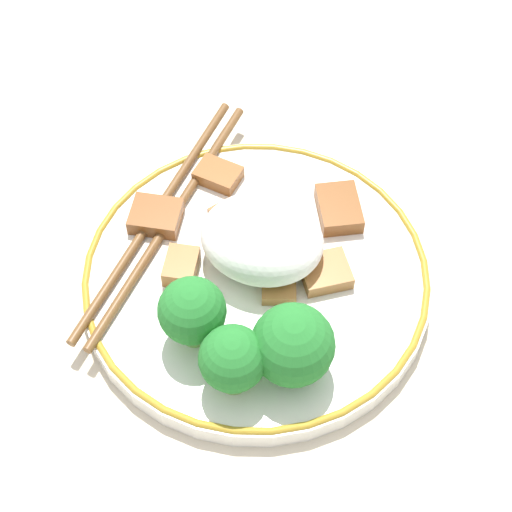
% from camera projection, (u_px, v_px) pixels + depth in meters
% --- Properties ---
extents(ground_plane, '(3.00, 3.00, 0.00)m').
position_uv_depth(ground_plane, '(256.00, 285.00, 0.59)').
color(ground_plane, beige).
extents(plate, '(0.24, 0.24, 0.02)m').
position_uv_depth(plate, '(256.00, 278.00, 0.59)').
color(plate, white).
rests_on(plate, ground_plane).
extents(rice_mound, '(0.08, 0.07, 0.04)m').
position_uv_depth(rice_mound, '(262.00, 239.00, 0.57)').
color(rice_mound, white).
rests_on(rice_mound, plate).
extents(broccoli_back_left, '(0.04, 0.04, 0.05)m').
position_uv_depth(broccoli_back_left, '(192.00, 312.00, 0.53)').
color(broccoli_back_left, '#7FB756').
rests_on(broccoli_back_left, plate).
extents(broccoli_back_center, '(0.04, 0.04, 0.05)m').
position_uv_depth(broccoli_back_center, '(233.00, 360.00, 0.51)').
color(broccoli_back_center, '#7FB756').
rests_on(broccoli_back_center, plate).
extents(broccoli_back_right, '(0.05, 0.05, 0.06)m').
position_uv_depth(broccoli_back_right, '(293.00, 345.00, 0.52)').
color(broccoli_back_right, '#7FB756').
rests_on(broccoli_back_right, plate).
extents(meat_near_front, '(0.04, 0.04, 0.01)m').
position_uv_depth(meat_near_front, '(232.00, 222.00, 0.60)').
color(meat_near_front, brown).
rests_on(meat_near_front, plate).
extents(meat_near_left, '(0.04, 0.04, 0.01)m').
position_uv_depth(meat_near_left, '(325.00, 272.00, 0.58)').
color(meat_near_left, '#9E6633').
rests_on(meat_near_left, plate).
extents(meat_near_right, '(0.04, 0.05, 0.01)m').
position_uv_depth(meat_near_right, '(339.00, 208.00, 0.61)').
color(meat_near_right, brown).
rests_on(meat_near_right, plate).
extents(meat_near_back, '(0.03, 0.04, 0.01)m').
position_uv_depth(meat_near_back, '(279.00, 282.00, 0.57)').
color(meat_near_back, '#9E6633').
rests_on(meat_near_back, plate).
extents(meat_on_rice_edge, '(0.03, 0.03, 0.01)m').
position_uv_depth(meat_on_rice_edge, '(218.00, 175.00, 0.63)').
color(meat_on_rice_edge, brown).
rests_on(meat_on_rice_edge, plate).
extents(meat_mid_left, '(0.03, 0.03, 0.01)m').
position_uv_depth(meat_mid_left, '(181.00, 266.00, 0.58)').
color(meat_mid_left, '#995B28').
rests_on(meat_mid_left, plate).
extents(meat_mid_right, '(0.03, 0.03, 0.01)m').
position_uv_depth(meat_mid_right, '(281.00, 220.00, 0.60)').
color(meat_mid_right, '#9E6633').
rests_on(meat_mid_right, plate).
extents(meat_far_scatter, '(0.04, 0.03, 0.01)m').
position_uv_depth(meat_far_scatter, '(156.00, 216.00, 0.60)').
color(meat_far_scatter, brown).
rests_on(meat_far_scatter, plate).
extents(chopsticks, '(0.04, 0.23, 0.01)m').
position_uv_depth(chopsticks, '(163.00, 216.00, 0.61)').
color(chopsticks, brown).
rests_on(chopsticks, plate).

